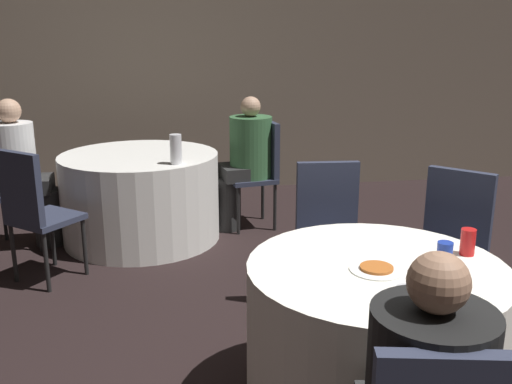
{
  "coord_description": "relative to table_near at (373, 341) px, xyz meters",
  "views": [
    {
      "loc": [
        -1.04,
        -2.04,
        1.71
      ],
      "look_at": [
        -0.57,
        1.04,
        0.84
      ],
      "focal_mm": 40.0,
      "sensor_mm": 36.0,
      "label": 1
    }
  ],
  "objects": [
    {
      "name": "person_white_shirt",
      "position": [
        -2.04,
        2.51,
        0.25
      ],
      "size": [
        0.51,
        0.34,
        1.22
      ],
      "rotation": [
        0.0,
        0.0,
        -1.53
      ],
      "color": "#282828",
      "rests_on": "ground_plane"
    },
    {
      "name": "chair_near_northeast",
      "position": [
        0.71,
        0.69,
        0.2
      ],
      "size": [
        0.57,
        0.57,
        0.96
      ],
      "rotation": [
        0.0,
        0.0,
        -3.94
      ],
      "color": "#2D3347",
      "rests_on": "ground_plane"
    },
    {
      "name": "wall_back",
      "position": [
        0.18,
        4.13,
        1.03
      ],
      "size": [
        16.0,
        0.06,
        2.8
      ],
      "color": "#7A6B5B",
      "rests_on": "ground_plane"
    },
    {
      "name": "pizza_plate_near",
      "position": [
        -0.02,
        -0.05,
        0.38
      ],
      "size": [
        0.23,
        0.23,
        0.02
      ],
      "color": "white",
      "rests_on": "table_near"
    },
    {
      "name": "bottle_far",
      "position": [
        -0.83,
        2.13,
        0.48
      ],
      "size": [
        0.09,
        0.09,
        0.23
      ],
      "color": "white",
      "rests_on": "table_far"
    },
    {
      "name": "soda_can_red",
      "position": [
        0.44,
        0.06,
        0.43
      ],
      "size": [
        0.07,
        0.07,
        0.12
      ],
      "color": "red",
      "rests_on": "table_near"
    },
    {
      "name": "chair_far_east",
      "position": [
        -0.07,
        2.73,
        0.2
      ],
      "size": [
        0.46,
        0.46,
        0.96
      ],
      "rotation": [
        0.0,
        0.0,
        -4.55
      ],
      "color": "#2D3347",
      "rests_on": "ground_plane"
    },
    {
      "name": "chair_near_north",
      "position": [
        0.07,
        0.98,
        0.2
      ],
      "size": [
        0.43,
        0.43,
        0.96
      ],
      "rotation": [
        0.0,
        0.0,
        -3.21
      ],
      "color": "#2D3347",
      "rests_on": "ground_plane"
    },
    {
      "name": "chair_far_southwest",
      "position": [
        -1.81,
        1.72,
        0.2
      ],
      "size": [
        0.56,
        0.56,
        0.96
      ],
      "rotation": [
        0.0,
        0.0,
        -0.69
      ],
      "color": "#2D3347",
      "rests_on": "ground_plane"
    },
    {
      "name": "table_far",
      "position": [
        -1.13,
        2.55,
        0.0
      ],
      "size": [
        1.31,
        1.31,
        0.74
      ],
      "color": "white",
      "rests_on": "ground_plane"
    },
    {
      "name": "person_green_jacket",
      "position": [
        -0.23,
        2.7,
        0.25
      ],
      "size": [
        0.52,
        0.41,
        1.18
      ],
      "rotation": [
        0.0,
        0.0,
        -4.55
      ],
      "color": "#282828",
      "rests_on": "ground_plane"
    },
    {
      "name": "chair_far_west",
      "position": [
        -2.2,
        2.51,
        0.2
      ],
      "size": [
        0.42,
        0.42,
        0.96
      ],
      "rotation": [
        0.0,
        0.0,
        -1.53
      ],
      "color": "#2D3347",
      "rests_on": "ground_plane"
    },
    {
      "name": "soda_can_blue",
      "position": [
        0.26,
        -0.08,
        0.43
      ],
      "size": [
        0.07,
        0.07,
        0.12
      ],
      "color": "#1E38A5",
      "rests_on": "table_near"
    },
    {
      "name": "soda_can_silver",
      "position": [
        -0.08,
        -0.47,
        0.43
      ],
      "size": [
        0.07,
        0.07,
        0.12
      ],
      "color": "silver",
      "rests_on": "table_near"
    },
    {
      "name": "table_near",
      "position": [
        0.0,
        0.0,
        0.0
      ],
      "size": [
        1.14,
        1.14,
        0.74
      ],
      "color": "white",
      "rests_on": "ground_plane"
    }
  ]
}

